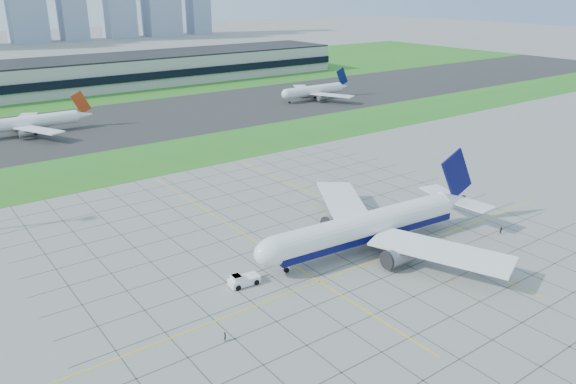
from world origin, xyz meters
The scene contains 12 objects.
ground centered at (0.00, 0.00, 0.00)m, with size 1400.00×1400.00×0.00m, color #989893.
grass_median centered at (0.00, 90.00, 0.02)m, with size 700.00×35.00×0.04m, color #2B7020.
asphalt_taxiway centered at (0.00, 145.00, 0.03)m, with size 700.00×75.00×0.04m, color #383838.
grass_far centered at (0.00, 255.00, 0.02)m, with size 700.00×145.00×0.04m, color #2B7020.
apron_markings centered at (0.43, 11.09, 0.02)m, with size 120.00×130.00×0.03m.
terminal centered at (40.00, 229.87, 7.89)m, with size 260.00×43.00×15.80m.
airliner centered at (6.88, 2.99, 4.91)m, with size 57.04×57.62×17.95m.
pushback_tug centered at (-22.09, 5.38, 1.02)m, with size 8.32×3.26×2.29m.
crew_near centered at (-33.43, -7.63, 0.78)m, with size 0.57×0.37×1.56m, color black.
crew_far centered at (35.92, -9.28, 0.79)m, with size 0.77×0.60×1.59m, color black.
distant_jet_1 centered at (-27.47, 146.12, 4.49)m, with size 44.40×42.66×14.08m.
distant_jet_2 centered at (99.81, 135.52, 4.48)m, with size 37.59×42.66×14.08m.
Camera 1 is at (-69.09, -72.39, 51.61)m, focal length 35.00 mm.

